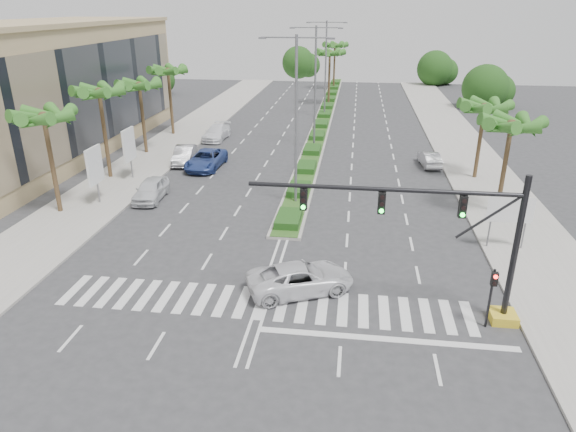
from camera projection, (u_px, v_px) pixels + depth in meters
name	position (u px, v px, depth m)	size (l,w,h in m)	color
ground	(262.00, 303.00, 25.61)	(160.00, 160.00, 0.00)	#333335
footpath_right	(488.00, 186.00, 42.05)	(6.00, 120.00, 0.15)	gray
footpath_left	(135.00, 171.00, 45.76)	(6.00, 120.00, 0.15)	gray
median	(324.00, 118.00, 66.80)	(2.20, 75.00, 0.20)	gray
median_grass	(324.00, 117.00, 66.76)	(1.80, 75.00, 0.04)	#284E1B
building	(48.00, 91.00, 50.32)	(12.00, 36.00, 12.00)	tan
signal_gantry	(463.00, 252.00, 23.16)	(12.60, 1.20, 7.20)	gold
pedestrian_signal	(492.00, 289.00, 22.92)	(0.28, 0.36, 3.00)	black
direction_sign	(510.00, 212.00, 30.35)	(2.70, 0.11, 3.40)	slate
billboard_near	(95.00, 166.00, 37.25)	(0.18, 2.10, 4.35)	slate
billboard_far	(129.00, 145.00, 42.74)	(0.18, 2.10, 4.35)	slate
palm_left_near	(44.00, 120.00, 34.24)	(4.57, 4.68, 7.55)	brown
palm_left_mid	(99.00, 95.00, 41.42)	(4.57, 4.68, 7.95)	brown
palm_left_far	(140.00, 87.00, 48.97)	(4.57, 4.68, 7.35)	brown
palm_left_end	(168.00, 73.00, 56.15)	(4.57, 4.68, 7.75)	brown
palm_right_near	(511.00, 127.00, 34.30)	(4.57, 4.68, 7.05)	brown
palm_right_far	(484.00, 109.00, 41.74)	(4.57, 4.68, 6.75)	brown
palm_median_a	(330.00, 55.00, 73.26)	(4.57, 4.68, 8.05)	brown
palm_median_b	(335.00, 47.00, 87.00)	(4.57, 4.68, 8.05)	brown
streetlight_near	(296.00, 113.00, 35.84)	(5.10, 0.25, 12.00)	slate
streetlight_mid	(315.00, 81.00, 50.50)	(5.10, 0.25, 12.00)	slate
streetlight_far	(326.00, 64.00, 65.16)	(5.10, 0.25, 12.00)	slate
car_parked_a	(151.00, 190.00, 38.98)	(1.88, 4.68, 1.60)	silver
car_parked_b	(184.00, 155.00, 47.96)	(1.69, 4.86, 1.60)	#AAA9AE
car_parked_c	(206.00, 159.00, 46.51)	(2.69, 5.84, 1.62)	navy
car_parked_d	(217.00, 133.00, 56.42)	(2.17, 5.33, 1.55)	white
car_crossing	(300.00, 278.00, 26.42)	(2.54, 5.52, 1.53)	silver
car_right	(429.00, 159.00, 47.10)	(1.45, 4.15, 1.37)	#B9B8BD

